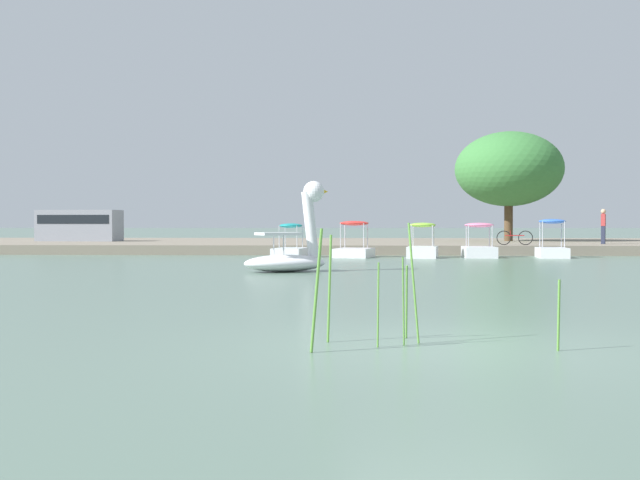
# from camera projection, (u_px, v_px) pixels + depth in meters

# --- Properties ---
(ground_plane) EXTENTS (512.55, 512.55, 0.00)m
(ground_plane) POSITION_uv_depth(u_px,v_px,m) (447.00, 347.00, 9.88)
(ground_plane) COLOR #567060
(shore_bank_far) EXTENTS (156.91, 19.45, 0.45)m
(shore_bank_far) POSITION_uv_depth(u_px,v_px,m) (380.00, 245.00, 47.61)
(shore_bank_far) COLOR slate
(shore_bank_far) RESTS_ON ground_plane
(swan_boat) EXTENTS (2.87, 2.26, 2.76)m
(swan_boat) POSITION_uv_depth(u_px,v_px,m) (291.00, 249.00, 25.20)
(swan_boat) COLOR white
(swan_boat) RESTS_ON ground_plane
(pedal_boat_blue) EXTENTS (1.37, 2.20, 1.65)m
(pedal_boat_blue) POSITION_uv_depth(u_px,v_px,m) (552.00, 247.00, 35.49)
(pedal_boat_blue) COLOR white
(pedal_boat_blue) RESTS_ON ground_plane
(pedal_boat_pink) EXTENTS (1.35, 2.18, 1.49)m
(pedal_boat_pink) POSITION_uv_depth(u_px,v_px,m) (479.00, 247.00, 35.74)
(pedal_boat_pink) COLOR white
(pedal_boat_pink) RESTS_ON ground_plane
(pedal_boat_lime) EXTENTS (1.51, 2.40, 1.49)m
(pedal_boat_lime) POSITION_uv_depth(u_px,v_px,m) (423.00, 247.00, 35.45)
(pedal_boat_lime) COLOR white
(pedal_boat_lime) RESTS_ON ground_plane
(pedal_boat_red) EXTENTS (1.85, 2.54, 1.57)m
(pedal_boat_red) POSITION_uv_depth(u_px,v_px,m) (354.00, 247.00, 35.92)
(pedal_boat_red) COLOR white
(pedal_boat_red) RESTS_ON ground_plane
(pedal_boat_teal) EXTENTS (1.58, 2.46, 1.46)m
(pedal_boat_teal) POSITION_uv_depth(u_px,v_px,m) (291.00, 248.00, 35.71)
(pedal_boat_teal) COLOR white
(pedal_boat_teal) RESTS_ON ground_plane
(tree_broadleaf_right) EXTENTS (8.16, 8.43, 6.24)m
(tree_broadleaf_right) POSITION_uv_depth(u_px,v_px,m) (509.00, 169.00, 47.55)
(tree_broadleaf_right) COLOR #4C3823
(tree_broadleaf_right) RESTS_ON shore_bank_far
(person_on_path) EXTENTS (0.27, 0.28, 1.72)m
(person_on_path) POSITION_uv_depth(u_px,v_px,m) (603.00, 225.00, 40.71)
(person_on_path) COLOR #23283D
(person_on_path) RESTS_ON shore_bank_far
(bicycle_parked) EXTENTS (1.65, 0.25, 0.68)m
(bicycle_parked) POSITION_uv_depth(u_px,v_px,m) (515.00, 238.00, 38.86)
(bicycle_parked) COLOR black
(bicycle_parked) RESTS_ON shore_bank_far
(parked_van) EXTENTS (4.73, 2.17, 1.77)m
(parked_van) POSITION_uv_depth(u_px,v_px,m) (80.00, 224.00, 47.47)
(parked_van) COLOR gray
(parked_van) RESTS_ON shore_bank_far
(reed_clump_foreground) EXTENTS (2.86, 1.27, 1.47)m
(reed_clump_foreground) POSITION_uv_depth(u_px,v_px,m) (383.00, 295.00, 9.92)
(reed_clump_foreground) COLOR #568E38
(reed_clump_foreground) RESTS_ON ground_plane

